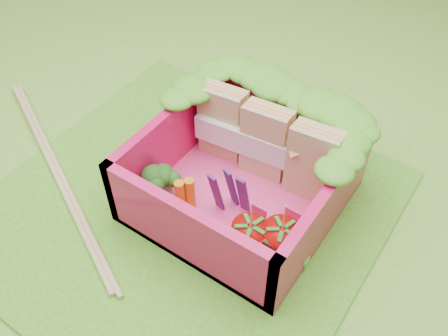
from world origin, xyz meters
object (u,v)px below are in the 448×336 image
Objects in this scene: broccoli at (162,178)px; chopsticks at (57,172)px; strawberry_left at (250,238)px; strawberry_right at (281,241)px; sandwich_stack at (267,142)px; bento_box at (242,175)px.

broccoli is 0.15× the size of chopsticks.
strawberry_left is (0.76, -0.05, -0.05)m from broccoli.
chopsticks is at bearing -161.89° from broccoli.
strawberry_left is at bearing -154.34° from strawberry_right.
sandwich_stack is 0.75m from strawberry_right.
strawberry_right is (0.18, 0.08, 0.00)m from strawberry_left.
bento_box reaches higher than strawberry_left.
bento_box is 3.96× the size of broccoli.
strawberry_left is at bearing -50.44° from bento_box.
bento_box is 0.47m from strawberry_left.
strawberry_right reaches higher than chopsticks.
chopsticks is at bearing -170.32° from strawberry_right.
sandwich_stack reaches higher than bento_box.
bento_box reaches higher than chopsticks.
bento_box is at bearing 150.10° from strawberry_right.
strawberry_left is (0.29, -0.66, -0.16)m from sandwich_stack.
broccoli is at bearing 18.11° from chopsticks.
broccoli is 0.67× the size of strawberry_right.
sandwich_stack is at bearing 34.05° from chopsticks.
strawberry_left is (0.29, -0.35, -0.10)m from bento_box.
chopsticks is at bearing -156.19° from bento_box.
strawberry_right is at bearing 1.86° from broccoli.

